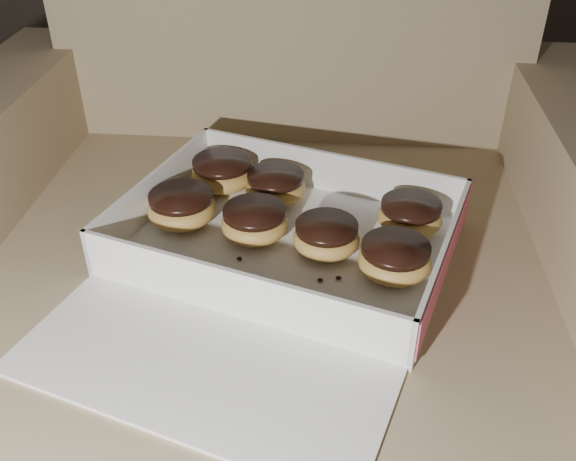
# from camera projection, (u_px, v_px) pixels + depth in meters

# --- Properties ---
(armchair) EXTENTS (0.98, 0.82, 1.02)m
(armchair) POSITION_uv_depth(u_px,v_px,m) (275.00, 285.00, 1.00)
(armchair) COLOR #8A7B58
(armchair) RESTS_ON floor
(bakery_box) EXTENTS (0.54, 0.58, 0.07)m
(bakery_box) POSITION_uv_depth(u_px,v_px,m) (277.00, 258.00, 0.81)
(bakery_box) COLOR white
(bakery_box) RESTS_ON armchair
(donut_a) EXTENTS (0.09, 0.09, 0.05)m
(donut_a) POSITION_uv_depth(u_px,v_px,m) (223.00, 173.00, 0.96)
(donut_a) COLOR #E8B451
(donut_a) RESTS_ON bakery_box
(donut_b) EXTENTS (0.09, 0.09, 0.05)m
(donut_b) POSITION_uv_depth(u_px,v_px,m) (182.00, 207.00, 0.88)
(donut_b) COLOR #E8B451
(donut_b) RESTS_ON bakery_box
(donut_c) EXTENTS (0.09, 0.09, 0.04)m
(donut_c) POSITION_uv_depth(u_px,v_px,m) (410.00, 216.00, 0.86)
(donut_c) COLOR #E8B451
(donut_c) RESTS_ON bakery_box
(donut_d) EXTENTS (0.09, 0.09, 0.04)m
(donut_d) POSITION_uv_depth(u_px,v_px,m) (255.00, 222.00, 0.85)
(donut_d) COLOR #E8B451
(donut_d) RESTS_ON bakery_box
(donut_e) EXTENTS (0.09, 0.09, 0.05)m
(donut_e) POSITION_uv_depth(u_px,v_px,m) (395.00, 259.00, 0.78)
(donut_e) COLOR #E8B451
(donut_e) RESTS_ON bakery_box
(donut_f) EXTENTS (0.09, 0.09, 0.04)m
(donut_f) POSITION_uv_depth(u_px,v_px,m) (326.00, 237.00, 0.82)
(donut_f) COLOR #E8B451
(donut_f) RESTS_ON bakery_box
(donut_g) EXTENTS (0.09, 0.09, 0.04)m
(donut_g) POSITION_uv_depth(u_px,v_px,m) (276.00, 186.00, 0.93)
(donut_g) COLOR #E8B451
(donut_g) RESTS_ON bakery_box
(crumb_a) EXTENTS (0.01, 0.01, 0.00)m
(crumb_a) POSITION_uv_depth(u_px,v_px,m) (320.00, 280.00, 0.78)
(crumb_a) COLOR black
(crumb_a) RESTS_ON bakery_box
(crumb_b) EXTENTS (0.01, 0.01, 0.00)m
(crumb_b) POSITION_uv_depth(u_px,v_px,m) (244.00, 291.00, 0.77)
(crumb_b) COLOR black
(crumb_b) RESTS_ON bakery_box
(crumb_c) EXTENTS (0.01, 0.01, 0.00)m
(crumb_c) POSITION_uv_depth(u_px,v_px,m) (239.00, 259.00, 0.82)
(crumb_c) COLOR black
(crumb_c) RESTS_ON bakery_box
(crumb_d) EXTENTS (0.01, 0.01, 0.00)m
(crumb_d) POSITION_uv_depth(u_px,v_px,m) (251.00, 288.00, 0.77)
(crumb_d) COLOR black
(crumb_d) RESTS_ON bakery_box
(crumb_e) EXTENTS (0.01, 0.01, 0.00)m
(crumb_e) POSITION_uv_depth(u_px,v_px,m) (339.00, 278.00, 0.79)
(crumb_e) COLOR black
(crumb_e) RESTS_ON bakery_box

